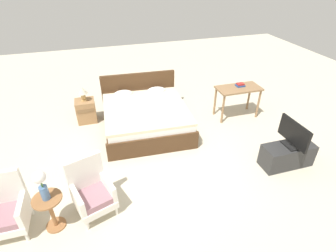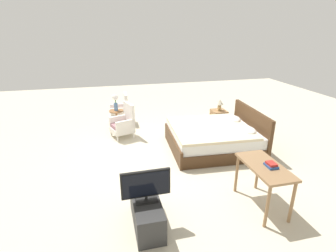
{
  "view_description": "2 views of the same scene",
  "coord_description": "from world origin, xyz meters",
  "px_view_note": "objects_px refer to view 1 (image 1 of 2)",
  "views": [
    {
      "loc": [
        -0.97,
        -3.92,
        3.33
      ],
      "look_at": [
        0.17,
        -0.14,
        0.78
      ],
      "focal_mm": 28.0,
      "sensor_mm": 36.0,
      "label": 1
    },
    {
      "loc": [
        5.43,
        -1.36,
        2.81
      ],
      "look_at": [
        0.3,
        -0.11,
        0.81
      ],
      "focal_mm": 28.0,
      "sensor_mm": 36.0,
      "label": 2
    }
  ],
  "objects_px": {
    "table_lamp": "(83,92)",
    "armchair_by_window_right": "(92,192)",
    "side_table": "(51,209)",
    "book_stack": "(240,85)",
    "tv_flatscreen": "(294,134)",
    "flower_vase": "(41,183)",
    "vanity_desk": "(238,92)",
    "bed": "(145,116)",
    "nightstand": "(86,111)",
    "armchair_by_window_left": "(6,210)",
    "tv_stand": "(287,155)"
  },
  "relations": [
    {
      "from": "side_table",
      "to": "flower_vase",
      "type": "height_order",
      "value": "flower_vase"
    },
    {
      "from": "flower_vase",
      "to": "vanity_desk",
      "type": "relative_size",
      "value": 0.46
    },
    {
      "from": "vanity_desk",
      "to": "nightstand",
      "type": "bearing_deg",
      "value": 167.15
    },
    {
      "from": "tv_flatscreen",
      "to": "side_table",
      "type": "bearing_deg",
      "value": -177.28
    },
    {
      "from": "side_table",
      "to": "tv_flatscreen",
      "type": "xyz_separation_m",
      "value": [
        4.1,
        0.19,
        0.33
      ]
    },
    {
      "from": "flower_vase",
      "to": "table_lamp",
      "type": "height_order",
      "value": "flower_vase"
    },
    {
      "from": "flower_vase",
      "to": "book_stack",
      "type": "distance_m",
      "value": 4.68
    },
    {
      "from": "tv_flatscreen",
      "to": "table_lamp",
      "type": "bearing_deg",
      "value": 142.43
    },
    {
      "from": "armchair_by_window_left",
      "to": "flower_vase",
      "type": "xyz_separation_m",
      "value": [
        0.59,
        -0.16,
        0.5
      ]
    },
    {
      "from": "vanity_desk",
      "to": "flower_vase",
      "type": "bearing_deg",
      "value": -152.71
    },
    {
      "from": "bed",
      "to": "vanity_desk",
      "type": "distance_m",
      "value": 2.27
    },
    {
      "from": "table_lamp",
      "to": "vanity_desk",
      "type": "distance_m",
      "value": 3.61
    },
    {
      "from": "table_lamp",
      "to": "book_stack",
      "type": "bearing_deg",
      "value": -11.71
    },
    {
      "from": "nightstand",
      "to": "side_table",
      "type": "bearing_deg",
      "value": -101.04
    },
    {
      "from": "tv_flatscreen",
      "to": "book_stack",
      "type": "relative_size",
      "value": 3.53
    },
    {
      "from": "tv_flatscreen",
      "to": "vanity_desk",
      "type": "distance_m",
      "value": 1.91
    },
    {
      "from": "tv_flatscreen",
      "to": "book_stack",
      "type": "height_order",
      "value": "tv_flatscreen"
    },
    {
      "from": "flower_vase",
      "to": "book_stack",
      "type": "bearing_deg",
      "value": 27.59
    },
    {
      "from": "nightstand",
      "to": "book_stack",
      "type": "relative_size",
      "value": 2.68
    },
    {
      "from": "armchair_by_window_right",
      "to": "side_table",
      "type": "xyz_separation_m",
      "value": [
        -0.57,
        -0.16,
        -0.01
      ]
    },
    {
      "from": "armchair_by_window_right",
      "to": "bed",
      "type": "bearing_deg",
      "value": 58.52
    },
    {
      "from": "flower_vase",
      "to": "tv_stand",
      "type": "relative_size",
      "value": 0.5
    },
    {
      "from": "table_lamp",
      "to": "nightstand",
      "type": "bearing_deg",
      "value": -90.0
    },
    {
      "from": "armchair_by_window_right",
      "to": "tv_stand",
      "type": "xyz_separation_m",
      "value": [
        3.53,
        0.04,
        -0.16
      ]
    },
    {
      "from": "armchair_by_window_left",
      "to": "nightstand",
      "type": "bearing_deg",
      "value": 67.17
    },
    {
      "from": "armchair_by_window_left",
      "to": "table_lamp",
      "type": "height_order",
      "value": "armchair_by_window_left"
    },
    {
      "from": "armchair_by_window_left",
      "to": "table_lamp",
      "type": "distance_m",
      "value": 3.01
    },
    {
      "from": "bed",
      "to": "tv_flatscreen",
      "type": "bearing_deg",
      "value": -42.19
    },
    {
      "from": "armchair_by_window_left",
      "to": "vanity_desk",
      "type": "relative_size",
      "value": 0.88
    },
    {
      "from": "nightstand",
      "to": "tv_flatscreen",
      "type": "xyz_separation_m",
      "value": [
        3.53,
        -2.72,
        0.42
      ]
    },
    {
      "from": "tv_stand",
      "to": "armchair_by_window_right",
      "type": "bearing_deg",
      "value": -179.36
    },
    {
      "from": "armchair_by_window_right",
      "to": "nightstand",
      "type": "bearing_deg",
      "value": 90.1
    },
    {
      "from": "nightstand",
      "to": "vanity_desk",
      "type": "bearing_deg",
      "value": -12.85
    },
    {
      "from": "nightstand",
      "to": "tv_stand",
      "type": "bearing_deg",
      "value": -37.58
    },
    {
      "from": "side_table",
      "to": "tv_stand",
      "type": "distance_m",
      "value": 4.11
    },
    {
      "from": "side_table",
      "to": "bed",
      "type": "bearing_deg",
      "value": 50.44
    },
    {
      "from": "side_table",
      "to": "table_lamp",
      "type": "height_order",
      "value": "table_lamp"
    },
    {
      "from": "nightstand",
      "to": "vanity_desk",
      "type": "xyz_separation_m",
      "value": [
        3.52,
        -0.8,
        0.37
      ]
    },
    {
      "from": "table_lamp",
      "to": "book_stack",
      "type": "xyz_separation_m",
      "value": [
        3.58,
        -0.74,
        0.03
      ]
    },
    {
      "from": "bed",
      "to": "book_stack",
      "type": "relative_size",
      "value": 10.56
    },
    {
      "from": "tv_flatscreen",
      "to": "armchair_by_window_right",
      "type": "bearing_deg",
      "value": -179.36
    },
    {
      "from": "armchair_by_window_right",
      "to": "side_table",
      "type": "bearing_deg",
      "value": -164.83
    },
    {
      "from": "flower_vase",
      "to": "tv_flatscreen",
      "type": "bearing_deg",
      "value": 2.72
    },
    {
      "from": "nightstand",
      "to": "flower_vase",
      "type": "bearing_deg",
      "value": -101.04
    },
    {
      "from": "tv_stand",
      "to": "flower_vase",
      "type": "bearing_deg",
      "value": -177.28
    },
    {
      "from": "table_lamp",
      "to": "armchair_by_window_right",
      "type": "bearing_deg",
      "value": -89.9
    },
    {
      "from": "armchair_by_window_left",
      "to": "book_stack",
      "type": "relative_size",
      "value": 4.55
    },
    {
      "from": "flower_vase",
      "to": "vanity_desk",
      "type": "bearing_deg",
      "value": 27.29
    },
    {
      "from": "side_table",
      "to": "book_stack",
      "type": "distance_m",
      "value": 4.7
    },
    {
      "from": "armchair_by_window_right",
      "to": "table_lamp",
      "type": "height_order",
      "value": "armchair_by_window_right"
    }
  ]
}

